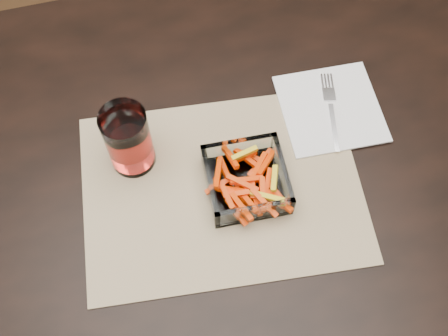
{
  "coord_description": "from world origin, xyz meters",
  "views": [
    {
      "loc": [
        -0.1,
        -0.39,
        1.58
      ],
      "look_at": [
        0.0,
        -0.0,
        0.78
      ],
      "focal_mm": 45.0,
      "sensor_mm": 36.0,
      "label": 1
    }
  ],
  "objects_px": {
    "dining_table": "(223,197)",
    "fork": "(331,108)",
    "tumbler": "(129,141)",
    "glass_bowl": "(246,181)"
  },
  "relations": [
    {
      "from": "glass_bowl",
      "to": "fork",
      "type": "bearing_deg",
      "value": 29.56
    },
    {
      "from": "dining_table",
      "to": "tumbler",
      "type": "bearing_deg",
      "value": 154.24
    },
    {
      "from": "glass_bowl",
      "to": "tumbler",
      "type": "xyz_separation_m",
      "value": [
        -0.17,
        0.1,
        0.04
      ]
    },
    {
      "from": "dining_table",
      "to": "fork",
      "type": "xyz_separation_m",
      "value": [
        0.21,
        0.07,
        0.1
      ]
    },
    {
      "from": "tumbler",
      "to": "fork",
      "type": "distance_m",
      "value": 0.35
    },
    {
      "from": "tumbler",
      "to": "fork",
      "type": "relative_size",
      "value": 0.81
    },
    {
      "from": "dining_table",
      "to": "fork",
      "type": "height_order",
      "value": "fork"
    },
    {
      "from": "tumbler",
      "to": "glass_bowl",
      "type": "bearing_deg",
      "value": -29.74
    },
    {
      "from": "fork",
      "to": "tumbler",
      "type": "bearing_deg",
      "value": -166.42
    },
    {
      "from": "glass_bowl",
      "to": "tumbler",
      "type": "relative_size",
      "value": 1.03
    }
  ]
}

